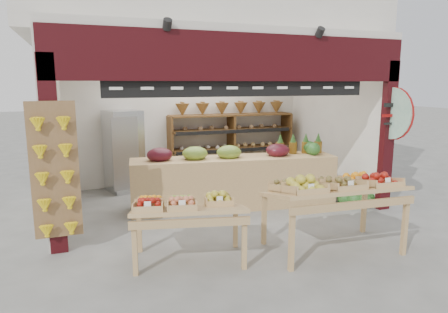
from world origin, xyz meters
TOP-DOWN VIEW (x-y plane):
  - ground at (0.00, 0.00)m, footprint 60.00×60.00m
  - shop_structure at (0.00, 1.61)m, footprint 6.36×5.12m
  - banana_board at (-2.73, -1.17)m, footprint 0.60×0.15m
  - gift_sign at (2.75, -1.15)m, footprint 0.04×0.93m
  - back_shelving at (0.95, 1.96)m, footprint 2.96×0.48m
  - refrigerator at (-1.53, 1.87)m, footprint 0.84×0.84m
  - cardboard_stack at (-0.95, 0.37)m, footprint 0.98×0.71m
  - mid_counter at (0.23, -0.00)m, footprint 3.81×1.24m
  - display_table_left at (-1.24, -1.88)m, footprint 1.58×1.10m
  - display_table_right at (0.78, -2.28)m, footprint 1.83×1.10m
  - watermelon_pile at (2.45, -0.66)m, footprint 0.74×0.71m

SIDE VIEW (x-z plane):
  - ground at x=0.00m, z-range 0.00..0.00m
  - watermelon_pile at x=2.45m, z-range -0.07..0.47m
  - cardboard_stack at x=-0.95m, z-range -0.08..0.52m
  - mid_counter at x=0.23m, z-range -0.07..1.09m
  - display_table_left at x=-1.24m, z-range 0.25..1.18m
  - refrigerator at x=-1.53m, z-range 0.00..1.71m
  - display_table_right at x=0.78m, z-range 0.33..1.44m
  - banana_board at x=-2.73m, z-range 0.22..2.02m
  - back_shelving at x=0.95m, z-range 0.25..2.09m
  - gift_sign at x=2.75m, z-range 1.29..2.21m
  - shop_structure at x=0.00m, z-range 1.22..6.62m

